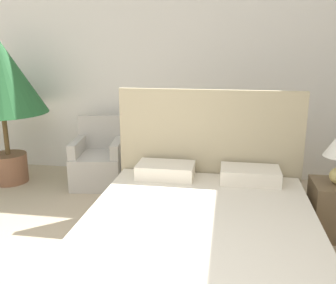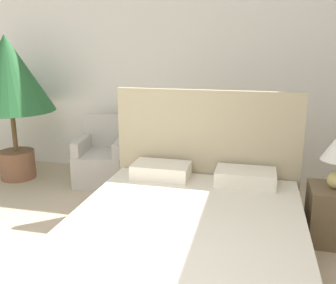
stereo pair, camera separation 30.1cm
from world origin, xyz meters
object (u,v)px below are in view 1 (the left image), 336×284
potted_palm (0,80)px  nightstand (335,209)px  bed (200,235)px  armchair_near_window_left (99,164)px  armchair_near_window_right (172,168)px

potted_palm → nightstand: size_ratio=3.66×
nightstand → potted_palm: bearing=168.1°
bed → nightstand: (1.20, 0.73, -0.02)m
armchair_near_window_left → bed: bearing=-56.9°
armchair_near_window_left → potted_palm: (-1.17, -0.12, 1.05)m
armchair_near_window_right → potted_palm: size_ratio=0.45×
bed → armchair_near_window_right: (-0.48, 1.65, -0.01)m
potted_palm → bed: bearing=-30.4°
potted_palm → armchair_near_window_left: bearing=5.9°
armchair_near_window_right → potted_palm: potted_palm is taller
bed → armchair_near_window_left: bed is taller
armchair_near_window_left → armchair_near_window_right: size_ratio=1.00×
armchair_near_window_left → armchair_near_window_right: same height
bed → potted_palm: (-2.61, 1.53, 1.04)m
armchair_near_window_right → potted_palm: bearing=-176.0°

